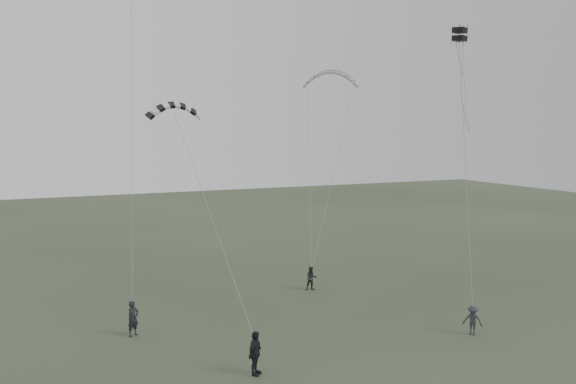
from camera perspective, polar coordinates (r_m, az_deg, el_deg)
name	(u,v)px	position (r m, az deg, el deg)	size (l,w,h in m)	color
ground	(317,348)	(27.62, 2.93, -15.53)	(140.00, 140.00, 0.00)	#374129
flyer_left	(133,318)	(29.78, -15.47, -12.27)	(0.65, 0.43, 1.79)	black
flyer_right	(311,278)	(36.62, 2.39, -8.75)	(0.75, 0.58, 1.53)	#242529
flyer_center	(255,353)	(24.53, -3.36, -16.03)	(1.11, 0.46, 1.90)	black
flyer_far	(473,320)	(30.39, 18.24, -12.27)	(0.97, 0.56, 1.50)	#2E2E33
kite_pale_large	(331,72)	(41.51, 4.35, 12.05)	(4.15, 0.93, 1.69)	#A3A5A8
kite_striped	(174,105)	(28.88, -11.47, 8.67)	(2.67, 0.67, 1.08)	black
kite_box	(460,34)	(33.56, 17.04, 15.06)	(0.65, 0.65, 0.72)	black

